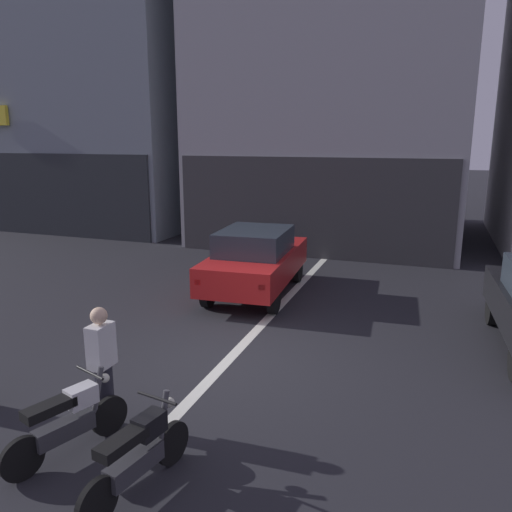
{
  "coord_description": "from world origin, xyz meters",
  "views": [
    {
      "loc": [
        3.15,
        -7.43,
        3.76
      ],
      "look_at": [
        -0.21,
        2.0,
        1.4
      ],
      "focal_mm": 35.05,
      "sensor_mm": 36.0,
      "label": 1
    }
  ],
  "objects_px": {
    "car_red_crossing_near": "(256,259)",
    "motorcycle_black_row_left_mid": "(138,453)",
    "person_by_motorcycles": "(103,367)",
    "motorcycle_white_row_leftmost": "(69,420)",
    "car_white_down_street": "(388,216)"
  },
  "relations": [
    {
      "from": "car_red_crossing_near",
      "to": "motorcycle_black_row_left_mid",
      "type": "distance_m",
      "value": 7.25
    },
    {
      "from": "car_red_crossing_near",
      "to": "person_by_motorcycles",
      "type": "height_order",
      "value": "person_by_motorcycles"
    },
    {
      "from": "motorcycle_black_row_left_mid",
      "to": "motorcycle_white_row_leftmost",
      "type": "bearing_deg",
      "value": 166.39
    },
    {
      "from": "car_white_down_street",
      "to": "motorcycle_black_row_left_mid",
      "type": "height_order",
      "value": "car_white_down_street"
    },
    {
      "from": "car_white_down_street",
      "to": "motorcycle_black_row_left_mid",
      "type": "relative_size",
      "value": 2.58
    },
    {
      "from": "car_white_down_street",
      "to": "person_by_motorcycles",
      "type": "bearing_deg",
      "value": -99.01
    },
    {
      "from": "motorcycle_white_row_leftmost",
      "to": "car_white_down_street",
      "type": "bearing_deg",
      "value": 81.28
    },
    {
      "from": "motorcycle_white_row_leftmost",
      "to": "motorcycle_black_row_left_mid",
      "type": "xyz_separation_m",
      "value": [
        1.15,
        -0.28,
        0.0
      ]
    },
    {
      "from": "car_white_down_street",
      "to": "car_red_crossing_near",
      "type": "bearing_deg",
      "value": -105.94
    },
    {
      "from": "person_by_motorcycles",
      "to": "motorcycle_black_row_left_mid",
      "type": "bearing_deg",
      "value": -40.31
    },
    {
      "from": "motorcycle_white_row_leftmost",
      "to": "person_by_motorcycles",
      "type": "distance_m",
      "value": 0.78
    },
    {
      "from": "car_white_down_street",
      "to": "motorcycle_white_row_leftmost",
      "type": "distance_m",
      "value": 15.42
    },
    {
      "from": "car_white_down_street",
      "to": "motorcycle_black_row_left_mid",
      "type": "distance_m",
      "value": 15.57
    },
    {
      "from": "car_white_down_street",
      "to": "motorcycle_black_row_left_mid",
      "type": "bearing_deg",
      "value": -94.38
    },
    {
      "from": "car_red_crossing_near",
      "to": "motorcycle_black_row_left_mid",
      "type": "bearing_deg",
      "value": -80.42
    }
  ]
}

